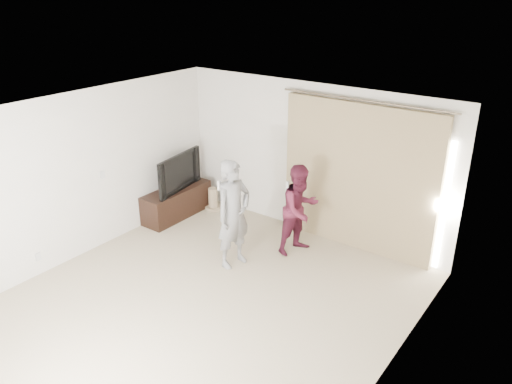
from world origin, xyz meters
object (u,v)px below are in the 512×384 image
tv_console (177,202)px  person_woman (300,209)px  person_man (233,214)px  tv (175,171)px

tv_console → person_woman: bearing=5.0°
person_man → person_woman: (0.60, 0.93, -0.11)m
tv → person_woman: 2.55m
person_woman → tv: bearing=-175.0°
tv_console → person_man: (1.94, -0.71, 0.58)m
tv → tv_console: bearing=-0.0°
tv → person_man: size_ratio=0.70×
tv_console → person_man: 2.14m
person_man → tv: bearing=159.8°
tv → person_woman: person_woman is taller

